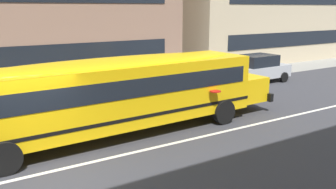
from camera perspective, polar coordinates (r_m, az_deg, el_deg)
The scene contains 4 objects.
ground_plane at distance 10.46m, azimuth -19.21°, elevation -11.67°, with size 400.00×400.00×0.00m, color #38383D.
lane_centreline at distance 10.46m, azimuth -19.21°, elevation -11.65°, with size 110.00×0.16×0.01m, color silver.
school_bus at distance 12.52m, azimuth -7.12°, elevation 0.81°, with size 12.04×2.89×2.68m.
parked_car_silver_by_lamppost at distance 22.11m, azimuth 13.94°, elevation 4.03°, with size 3.95×1.98×1.64m.
Camera 1 is at (-1.90, -9.34, 4.30)m, focal length 38.81 mm.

